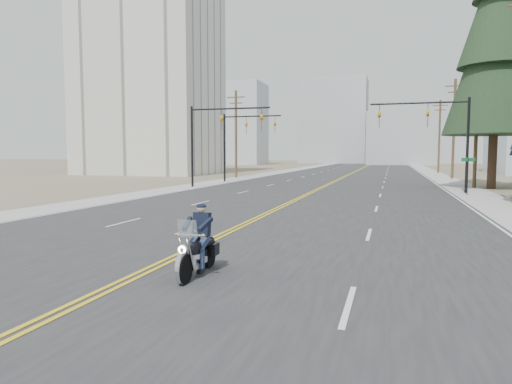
{
  "coord_description": "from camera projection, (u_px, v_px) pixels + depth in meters",
  "views": [
    {
      "loc": [
        5.73,
        -4.58,
        2.9
      ],
      "look_at": [
        1.3,
        10.26,
        1.6
      ],
      "focal_mm": 32.0,
      "sensor_mm": 36.0,
      "label": 1
    }
  ],
  "objects": [
    {
      "name": "road",
      "position": [
        355.0,
        172.0,
        73.09
      ],
      "size": [
        20.0,
        200.0,
        0.01
      ],
      "primitive_type": "cube",
      "color": "#303033",
      "rests_on": "ground"
    },
    {
      "name": "sidewalk_left",
      "position": [
        285.0,
        171.0,
        76.37
      ],
      "size": [
        3.0,
        200.0,
        0.01
      ],
      "primitive_type": "cube",
      "color": "#A5A5A0",
      "rests_on": "ground"
    },
    {
      "name": "sidewalk_right",
      "position": [
        431.0,
        173.0,
        69.81
      ],
      "size": [
        3.0,
        200.0,
        0.01
      ],
      "primitive_type": "cube",
      "color": "#A5A5A0",
      "rests_on": "ground"
    },
    {
      "name": "traffic_mast_left",
      "position": [
        214.0,
        130.0,
        38.95
      ],
      "size": [
        7.1,
        0.26,
        7.0
      ],
      "color": "black",
      "rests_on": "ground"
    },
    {
      "name": "traffic_mast_right",
      "position": [
        439.0,
        126.0,
        33.83
      ],
      "size": [
        7.1,
        0.26,
        7.0
      ],
      "color": "black",
      "rests_on": "ground"
    },
    {
      "name": "traffic_mast_far",
      "position": [
        240.0,
        135.0,
        46.69
      ],
      "size": [
        6.1,
        0.26,
        7.0
      ],
      "color": "black",
      "rests_on": "ground"
    },
    {
      "name": "street_sign",
      "position": [
        468.0,
        170.0,
        31.67
      ],
      "size": [
        0.9,
        0.06,
        2.62
      ],
      "color": "black",
      "rests_on": "ground"
    },
    {
      "name": "utility_pole_c",
      "position": [
        477.0,
        120.0,
        38.49
      ],
      "size": [
        2.2,
        0.3,
        11.0
      ],
      "color": "brown",
      "rests_on": "ground"
    },
    {
      "name": "utility_pole_d",
      "position": [
        454.0,
        127.0,
        52.79
      ],
      "size": [
        2.2,
        0.3,
        11.5
      ],
      "color": "brown",
      "rests_on": "ground"
    },
    {
      "name": "utility_pole_e",
      "position": [
        439.0,
        135.0,
        69.05
      ],
      "size": [
        2.2,
        0.3,
        11.0
      ],
      "color": "brown",
      "rests_on": "ground"
    },
    {
      "name": "utility_pole_left",
      "position": [
        236.0,
        133.0,
        55.19
      ],
      "size": [
        2.2,
        0.3,
        10.5
      ],
      "color": "brown",
      "rests_on": "ground"
    },
    {
      "name": "apartment_block",
      "position": [
        150.0,
        70.0,
        65.5
      ],
      "size": [
        18.0,
        14.0,
        30.0
      ],
      "primitive_type": "cube",
      "color": "silver",
      "rests_on": "ground"
    },
    {
      "name": "haze_bldg_a",
      "position": [
        238.0,
        124.0,
        125.12
      ],
      "size": [
        14.0,
        12.0,
        22.0
      ],
      "primitive_type": "cube",
      "color": "#B7BCC6",
      "rests_on": "ground"
    },
    {
      "name": "haze_bldg_b",
      "position": [
        402.0,
        139.0,
        122.74
      ],
      "size": [
        18.0,
        14.0,
        14.0
      ],
      "primitive_type": "cube",
      "color": "#ADB2B7",
      "rests_on": "ground"
    },
    {
      "name": "haze_bldg_d",
      "position": [
        334.0,
        121.0,
        142.27
      ],
      "size": [
        20.0,
        15.0,
        26.0
      ],
      "primitive_type": "cube",
      "color": "#ADB2B7",
      "rests_on": "ground"
    },
    {
      "name": "haze_bldg_e",
      "position": [
        457.0,
        144.0,
        141.85
      ],
      "size": [
        14.0,
        14.0,
        12.0
      ],
      "primitive_type": "cube",
      "color": "#B7BCC6",
      "rests_on": "ground"
    },
    {
      "name": "haze_bldg_f",
      "position": [
        209.0,
        138.0,
        143.97
      ],
      "size": [
        12.0,
        12.0,
        16.0
      ],
      "primitive_type": "cube",
      "color": "#ADB2B7",
      "rests_on": "ground"
    },
    {
      "name": "motorcyclist",
      "position": [
        197.0,
        240.0,
        10.82
      ],
      "size": [
        1.01,
        2.21,
        1.7
      ],
      "primitive_type": null,
      "rotation": [
        0.0,
        0.0,
        3.18
      ],
      "color": "black",
      "rests_on": "ground"
    },
    {
      "name": "conifer_tall",
      "position": [
        498.0,
        31.0,
        36.98
      ],
      "size": [
        8.07,
        8.07,
        22.42
      ],
      "rotation": [
        0.0,
        0.0,
        -0.34
      ],
      "color": "#382619",
      "rests_on": "ground"
    }
  ]
}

